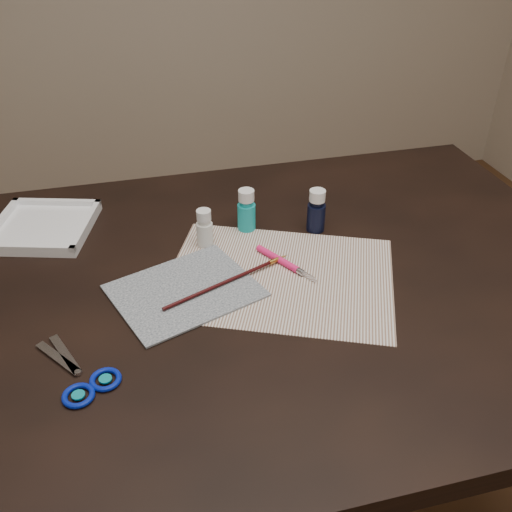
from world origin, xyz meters
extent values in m
cube|color=black|center=(0.00, 0.00, 0.38)|extent=(1.30, 0.90, 0.75)
cube|color=white|center=(0.04, 0.00, 0.75)|extent=(0.48, 0.43, 0.00)
cube|color=black|center=(-0.13, -0.01, 0.75)|extent=(0.28, 0.25, 0.00)
cylinder|color=white|center=(-0.07, 0.13, 0.79)|extent=(0.03, 0.03, 0.08)
cylinder|color=#16A9AE|center=(0.02, 0.17, 0.79)|extent=(0.04, 0.04, 0.09)
cylinder|color=black|center=(0.16, 0.13, 0.79)|extent=(0.04, 0.04, 0.09)
cube|color=white|center=(-0.37, 0.26, 0.76)|extent=(0.23, 0.23, 0.02)
camera|label=1|loc=(-0.20, -0.79, 1.35)|focal=40.00mm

